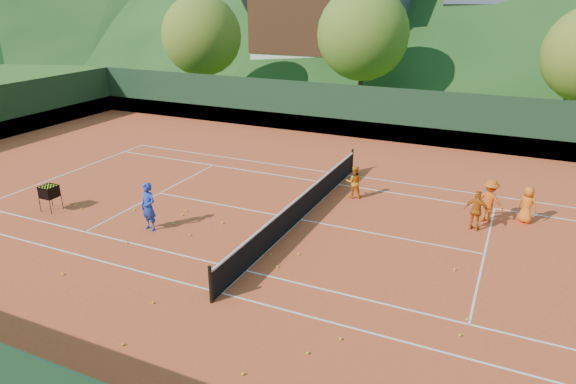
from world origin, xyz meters
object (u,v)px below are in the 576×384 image
at_px(coach, 148,207).
at_px(student_b, 476,211).
at_px(tennis_net, 301,207).
at_px(student_c, 527,205).
at_px(student_d, 489,201).
at_px(ball_hopper, 49,192).
at_px(student_a, 354,182).
at_px(chalet_mid, 525,29).
at_px(chalet_left, 332,20).

height_order(coach, student_b, coach).
distance_m(coach, tennis_net, 5.37).
relative_size(coach, tennis_net, 0.14).
relative_size(student_c, student_d, 0.85).
relative_size(student_d, tennis_net, 0.13).
xyz_separation_m(student_c, tennis_net, (-7.48, -3.22, -0.18)).
height_order(tennis_net, ball_hopper, tennis_net).
bearing_deg(student_a, student_b, 144.82).
distance_m(student_b, tennis_net, 6.15).
bearing_deg(tennis_net, coach, -146.16).
height_order(student_b, chalet_mid, chalet_mid).
bearing_deg(ball_hopper, chalet_mid, 68.06).
xyz_separation_m(student_c, ball_hopper, (-16.46, -6.42, 0.07)).
height_order(coach, tennis_net, coach).
bearing_deg(student_a, chalet_left, -89.14).
xyz_separation_m(student_a, tennis_net, (-1.08, -2.93, -0.17)).
relative_size(student_a, student_d, 0.84).
relative_size(student_b, student_c, 1.08).
relative_size(tennis_net, chalet_mid, 0.95).
relative_size(student_d, chalet_left, 0.12).
xyz_separation_m(tennis_net, chalet_mid, (6.00, 34.00, 4.47)).
bearing_deg(tennis_net, student_d, 23.83).
height_order(ball_hopper, chalet_mid, chalet_mid).
relative_size(student_d, chalet_mid, 0.13).
distance_m(ball_hopper, chalet_left, 33.57).
bearing_deg(chalet_left, student_c, -56.87).
height_order(coach, student_c, coach).
bearing_deg(tennis_net, chalet_left, 108.43).
height_order(student_a, chalet_mid, chalet_mid).
bearing_deg(student_b, coach, 33.08).
distance_m(student_c, tennis_net, 8.14).
distance_m(student_b, chalet_mid, 32.52).
bearing_deg(tennis_net, student_b, 16.60).
xyz_separation_m(coach, student_b, (10.34, 4.74, -0.13)).
height_order(coach, ball_hopper, coach).
bearing_deg(student_c, student_d, 44.20).
bearing_deg(student_c, student_a, 26.21).
bearing_deg(coach, student_a, 57.59).
xyz_separation_m(student_b, student_c, (1.59, 1.46, -0.05)).
height_order(student_b, ball_hopper, student_b).
bearing_deg(student_d, student_c, -145.30).
bearing_deg(student_c, student_b, 66.27).
bearing_deg(chalet_mid, student_d, -89.60).
height_order(student_c, tennis_net, student_c).
distance_m(student_a, chalet_left, 29.66).
relative_size(student_c, chalet_left, 0.10).
bearing_deg(chalet_left, student_d, -59.24).
relative_size(student_a, student_b, 0.92).
bearing_deg(ball_hopper, student_b, 18.42).
bearing_deg(chalet_mid, student_a, -99.00).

